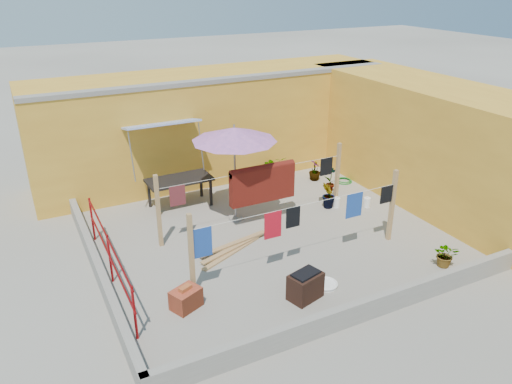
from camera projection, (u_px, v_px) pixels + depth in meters
ground at (270, 237)px, 12.21m from camera, size 80.00×80.00×0.00m
wall_back at (213, 123)px, 15.59m from camera, size 11.00×3.27×3.21m
wall_right at (437, 144)px, 13.71m from camera, size 2.40×9.00×3.20m
parapet_front at (362, 310)px, 9.20m from camera, size 8.30×0.16×0.44m
parapet_left at (99, 270)px, 10.43m from camera, size 0.16×7.30×0.44m
red_railing at (109, 251)px, 10.16m from camera, size 0.05×4.20×1.10m
clothesline_rig at (266, 189)px, 12.30m from camera, size 5.09×2.35×1.80m
patio_umbrella at (234, 135)px, 12.19m from camera, size 2.54×2.54×2.55m
outdoor_table at (179, 181)px, 13.52m from camera, size 1.77×0.91×0.82m
brick_stack at (186, 298)px, 9.55m from camera, size 0.67×0.59×0.48m
lumber_pile at (233, 248)px, 11.59m from camera, size 1.97×0.95×0.12m
brazier at (305, 286)px, 9.81m from camera, size 0.75×0.60×0.59m
white_basin at (326, 284)px, 10.27m from camera, size 0.50×0.50×0.09m
water_jug_a at (367, 202)px, 13.73m from camera, size 0.19×0.19×0.30m
water_jug_b at (337, 202)px, 13.70m from camera, size 0.20×0.20×0.31m
green_hose at (344, 181)px, 15.40m from camera, size 0.52×0.52×0.08m
plant_back_a at (274, 169)px, 15.34m from camera, size 0.77×0.68×0.81m
plant_back_b at (315, 170)px, 15.43m from camera, size 0.46×0.46×0.64m
plant_right_a at (331, 179)px, 14.61m from camera, size 0.48×0.39×0.79m
plant_right_b at (329, 195)px, 13.53m from camera, size 0.51×0.55×0.78m
plant_right_c at (446, 255)px, 10.88m from camera, size 0.68×0.68×0.57m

